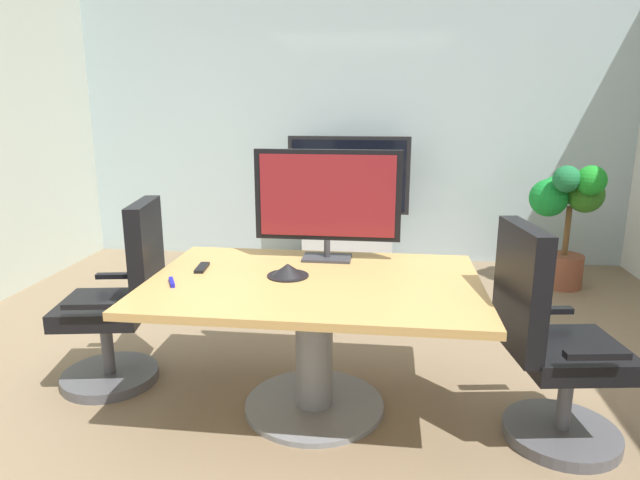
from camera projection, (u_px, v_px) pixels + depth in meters
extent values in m
plane|color=#7A664C|center=(308.00, 399.00, 3.11)|extent=(7.06, 7.06, 0.00)
cube|color=#9EB2B7|center=(349.00, 126.00, 5.69)|extent=(5.70, 0.10, 2.78)
cube|color=#B2894C|center=(314.00, 283.00, 2.85)|extent=(1.71, 1.14, 0.04)
cylinder|color=slate|center=(314.00, 349.00, 2.94)|extent=(0.20, 0.20, 0.70)
cylinder|color=slate|center=(314.00, 405.00, 3.02)|extent=(0.76, 0.76, 0.03)
cylinder|color=#4C4C51|center=(110.00, 376.00, 3.31)|extent=(0.56, 0.56, 0.06)
cylinder|color=#4C4C51|center=(107.00, 344.00, 3.26)|extent=(0.07, 0.07, 0.36)
cube|color=black|center=(104.00, 309.00, 3.20)|extent=(0.55, 0.55, 0.10)
cube|color=black|center=(146.00, 254.00, 3.13)|extent=(0.17, 0.46, 0.60)
cube|color=black|center=(119.00, 276.00, 3.43)|extent=(0.28, 0.10, 0.03)
cube|color=black|center=(89.00, 306.00, 2.92)|extent=(0.28, 0.10, 0.03)
cylinder|color=#4C4C51|center=(561.00, 433.00, 2.74)|extent=(0.56, 0.56, 0.06)
cylinder|color=#4C4C51|center=(565.00, 395.00, 2.69)|extent=(0.07, 0.07, 0.36)
cube|color=black|center=(570.00, 354.00, 2.63)|extent=(0.55, 0.55, 0.10)
cube|color=black|center=(520.00, 289.00, 2.55)|extent=(0.16, 0.46, 0.60)
cube|color=black|center=(597.00, 355.00, 2.35)|extent=(0.28, 0.09, 0.03)
cube|color=black|center=(546.00, 310.00, 2.86)|extent=(0.28, 0.09, 0.03)
cube|color=#333338|center=(327.00, 258.00, 3.22)|extent=(0.28, 0.18, 0.02)
cylinder|color=#333338|center=(327.00, 248.00, 3.21)|extent=(0.04, 0.04, 0.10)
cube|color=black|center=(327.00, 195.00, 3.14)|extent=(0.84, 0.04, 0.52)
cube|color=maroon|center=(327.00, 196.00, 3.12)|extent=(0.77, 0.01, 0.47)
cube|color=#B7BABC|center=(348.00, 239.00, 5.62)|extent=(0.90, 0.36, 0.55)
cube|color=black|center=(349.00, 175.00, 5.44)|extent=(1.20, 0.06, 0.76)
cube|color=black|center=(348.00, 176.00, 5.40)|extent=(1.12, 0.01, 0.69)
cylinder|color=brown|center=(563.00, 271.00, 4.98)|extent=(0.34, 0.34, 0.30)
cylinder|color=brown|center=(567.00, 231.00, 4.89)|extent=(0.05, 0.05, 0.44)
sphere|color=#2A661B|center=(586.00, 195.00, 4.76)|extent=(0.31, 0.31, 0.31)
sphere|color=#1A651F|center=(580.00, 196.00, 4.97)|extent=(0.23, 0.23, 0.23)
sphere|color=#208535|center=(554.00, 187.00, 4.94)|extent=(0.20, 0.20, 0.20)
sphere|color=#15822E|center=(549.00, 198.00, 4.85)|extent=(0.33, 0.33, 0.33)
sphere|color=#1A6837|center=(567.00, 179.00, 4.61)|extent=(0.23, 0.23, 0.23)
sphere|color=#1A8A23|center=(591.00, 180.00, 4.57)|extent=(0.25, 0.25, 0.25)
cone|color=black|center=(288.00, 270.00, 2.90)|extent=(0.19, 0.19, 0.07)
cylinder|color=black|center=(288.00, 276.00, 2.90)|extent=(0.22, 0.22, 0.01)
cube|color=black|center=(202.00, 268.00, 3.03)|extent=(0.07, 0.17, 0.02)
cube|color=#1919A5|center=(172.00, 282.00, 2.78)|extent=(0.08, 0.13, 0.02)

